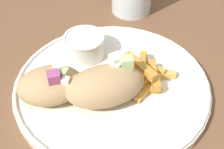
{
  "coord_description": "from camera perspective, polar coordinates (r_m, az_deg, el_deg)",
  "views": [
    {
      "loc": [
        -0.28,
        -0.23,
        1.15
      ],
      "look_at": [
        0.02,
        -0.03,
        0.81
      ],
      "focal_mm": 50.0,
      "sensor_mm": 36.0,
      "label": 1
    }
  ],
  "objects": [
    {
      "name": "pita_sandwich_near",
      "position": [
        0.46,
        -1.2,
        -1.96
      ],
      "size": [
        0.14,
        0.13,
        0.07
      ],
      "rotation": [
        0.0,
        0.0,
        -0.65
      ],
      "color": "tan",
      "rests_on": "plate"
    },
    {
      "name": "table",
      "position": [
        0.58,
        -3.32,
        -8.64
      ],
      "size": [
        1.18,
        1.18,
        0.78
      ],
      "color": "brown",
      "rests_on": "ground_plane"
    },
    {
      "name": "pita_sandwich_far",
      "position": [
        0.48,
        -11.11,
        -1.77
      ],
      "size": [
        0.13,
        0.12,
        0.06
      ],
      "rotation": [
        0.0,
        0.0,
        -0.74
      ],
      "color": "tan",
      "rests_on": "plate"
    },
    {
      "name": "sauce_ramekin",
      "position": [
        0.55,
        -5.05,
        5.46
      ],
      "size": [
        0.07,
        0.07,
        0.04
      ],
      "color": "white",
      "rests_on": "plate"
    },
    {
      "name": "fries_pile",
      "position": [
        0.51,
        5.46,
        0.05
      ],
      "size": [
        0.1,
        0.1,
        0.04
      ],
      "color": "#E5B251",
      "rests_on": "plate"
    },
    {
      "name": "plate",
      "position": [
        0.51,
        0.0,
        -1.99
      ],
      "size": [
        0.32,
        0.32,
        0.02
      ],
      "color": "white",
      "rests_on": "table"
    }
  ]
}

